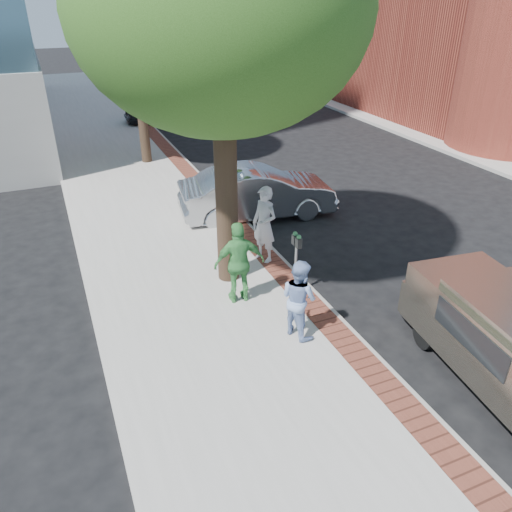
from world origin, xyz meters
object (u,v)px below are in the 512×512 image
sedan_silver (258,192)px  person_gray (264,225)px  bg_car (167,109)px  van (510,341)px  parking_meter (296,250)px  person_officer (299,298)px  person_green (239,263)px

sedan_silver → person_gray: bearing=167.3°
bg_car → van: size_ratio=0.91×
parking_meter → person_officer: size_ratio=0.86×
parking_meter → van: bearing=-62.9°
person_gray → person_officer: person_gray is taller
person_officer → person_gray: bearing=-28.4°
person_officer → van: bearing=-149.5°
person_gray → person_green: person_gray is taller
van → person_green: bearing=136.4°
person_gray → bg_car: size_ratio=0.46×
bg_car → van: 22.24m
sedan_silver → bg_car: (0.39, 13.38, -0.06)m
person_officer → van: 3.93m
person_green → van: bearing=136.2°
parking_meter → sedan_silver: bearing=77.9°
person_officer → person_green: 1.77m
bg_car → van: (0.78, -22.22, 0.20)m
parking_meter → person_gray: person_gray is taller
sedan_silver → van: size_ratio=1.01×
parking_meter → person_officer: bearing=-115.1°
person_gray → sedan_silver: person_gray is taller
bg_car → sedan_silver: bearing=176.6°
person_gray → van: size_ratio=0.42×
person_gray → van: person_gray is taller
parking_meter → person_officer: person_officer is taller
sedan_silver → bg_car: bearing=5.6°
van → bg_car: bearing=98.7°
person_green → bg_car: bearing=-92.4°
parking_meter → person_gray: (-0.10, 1.61, -0.04)m
person_gray → van: 6.27m
parking_meter → sedan_silver: size_ratio=0.30×
parking_meter → person_green: bearing=177.7°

